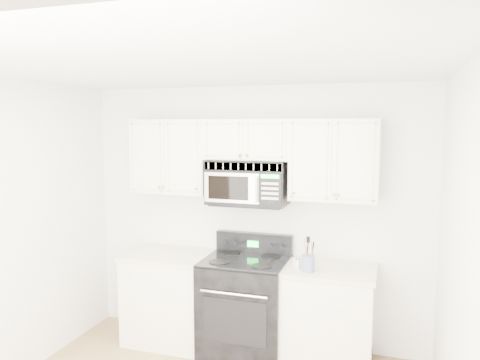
% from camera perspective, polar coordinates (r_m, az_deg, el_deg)
% --- Properties ---
extents(room, '(3.51, 3.51, 2.61)m').
position_cam_1_polar(room, '(3.18, -7.31, -10.03)').
color(room, '#A3814F').
rests_on(room, ground).
extents(base_cabinet_left, '(0.86, 0.65, 0.92)m').
position_cam_1_polar(base_cabinet_left, '(5.01, -8.51, -14.25)').
color(base_cabinet_left, white).
rests_on(base_cabinet_left, ground).
extents(base_cabinet_right, '(0.86, 0.65, 0.92)m').
position_cam_1_polar(base_cabinet_right, '(4.58, 10.54, -16.37)').
color(base_cabinet_right, white).
rests_on(base_cabinet_right, ground).
extents(range, '(0.79, 0.72, 1.13)m').
position_cam_1_polar(range, '(4.69, 0.68, -14.93)').
color(range, black).
rests_on(range, ground).
extents(upper_cabinets, '(2.44, 0.37, 0.75)m').
position_cam_1_polar(upper_cabinets, '(4.53, 1.10, 3.17)').
color(upper_cabinets, white).
rests_on(upper_cabinets, ground).
extents(microwave, '(0.77, 0.43, 0.43)m').
position_cam_1_polar(microwave, '(4.53, 0.96, -0.27)').
color(microwave, black).
rests_on(microwave, ground).
extents(utensil_crock, '(0.12, 0.12, 0.31)m').
position_cam_1_polar(utensil_crock, '(4.26, 8.31, -9.94)').
color(utensil_crock, slate).
rests_on(utensil_crock, base_cabinet_right).
extents(shaker_salt, '(0.05, 0.05, 0.11)m').
position_cam_1_polar(shaker_salt, '(4.31, 7.07, -10.02)').
color(shaker_salt, '#B6B3C9').
rests_on(shaker_salt, base_cabinet_right).
extents(shaker_pepper, '(0.05, 0.05, 0.11)m').
position_cam_1_polar(shaker_pepper, '(4.37, 6.74, -9.76)').
color(shaker_pepper, '#B6B3C9').
rests_on(shaker_pepper, base_cabinet_right).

